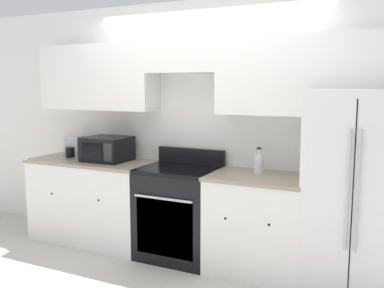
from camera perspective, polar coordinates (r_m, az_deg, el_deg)
ground_plane at (r=4.22m, az=-1.91°, el=-16.53°), size 12.00×12.00×0.00m
wall_back at (r=4.37m, az=1.65°, el=4.87°), size 8.00×0.39×2.60m
lower_cabinets_left at (r=4.95m, az=-12.99°, el=-7.33°), size 1.42×0.64×0.92m
lower_cabinets_right at (r=4.08m, az=8.67°, el=-10.50°), size 0.90×0.64×0.92m
oven_range at (r=4.38m, az=-1.74°, el=-9.08°), size 0.76×0.65×1.08m
refrigerator at (r=3.87m, az=21.09°, el=-5.93°), size 0.82×0.74×1.71m
microwave at (r=4.74m, az=-11.24°, el=-0.64°), size 0.47×0.41×0.26m
bottle at (r=4.06m, az=8.89°, el=-2.49°), size 0.09×0.09×0.24m
electric_kettle at (r=5.10m, az=-15.39°, el=-0.39°), size 0.19×0.21×0.24m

